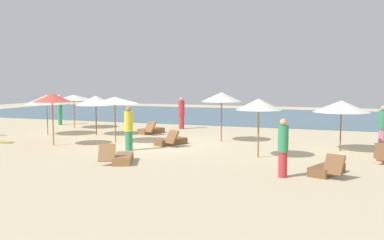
{
  "coord_description": "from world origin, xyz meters",
  "views": [
    {
      "loc": [
        8.37,
        -17.9,
        2.97
      ],
      "look_at": [
        1.25,
        1.11,
        1.1
      ],
      "focal_mm": 42.12,
      "sensor_mm": 36.0,
      "label": 1
    }
  ],
  "objects_px": {
    "person_4": "(181,113)",
    "person_5": "(283,147)",
    "umbrella_5": "(96,100)",
    "person_2": "(60,109)",
    "lounger_2": "(122,158)",
    "person_1": "(129,128)",
    "umbrella_2": "(341,106)",
    "lounger_1": "(171,141)",
    "umbrella_1": "(115,100)",
    "lounger_6": "(151,130)",
    "umbrella_0": "(222,97)",
    "umbrella_7": "(52,98)",
    "person_3": "(383,126)",
    "umbrella_4": "(259,104)",
    "umbrella_3": "(47,100)",
    "lounger_0": "(328,169)",
    "umbrella_6": "(74,97)"
  },
  "relations": [
    {
      "from": "person_4",
      "to": "person_5",
      "type": "bearing_deg",
      "value": -55.13
    },
    {
      "from": "umbrella_5",
      "to": "person_2",
      "type": "height_order",
      "value": "umbrella_5"
    },
    {
      "from": "lounger_2",
      "to": "person_1",
      "type": "relative_size",
      "value": 0.95
    },
    {
      "from": "umbrella_2",
      "to": "lounger_1",
      "type": "bearing_deg",
      "value": -173.14
    },
    {
      "from": "lounger_2",
      "to": "lounger_1",
      "type": "bearing_deg",
      "value": 90.8
    },
    {
      "from": "person_2",
      "to": "person_4",
      "type": "bearing_deg",
      "value": 3.75
    },
    {
      "from": "umbrella_1",
      "to": "lounger_6",
      "type": "xyz_separation_m",
      "value": [
        0.07,
        3.66,
        -1.8
      ]
    },
    {
      "from": "umbrella_0",
      "to": "person_4",
      "type": "xyz_separation_m",
      "value": [
        -3.77,
        4.31,
        -1.16
      ]
    },
    {
      "from": "umbrella_7",
      "to": "lounger_6",
      "type": "bearing_deg",
      "value": 67.95
    },
    {
      "from": "umbrella_1",
      "to": "umbrella_2",
      "type": "bearing_deg",
      "value": 6.18
    },
    {
      "from": "umbrella_0",
      "to": "person_1",
      "type": "relative_size",
      "value": 1.27
    },
    {
      "from": "person_1",
      "to": "person_3",
      "type": "relative_size",
      "value": 1.01
    },
    {
      "from": "umbrella_4",
      "to": "person_5",
      "type": "bearing_deg",
      "value": -65.48
    },
    {
      "from": "umbrella_0",
      "to": "umbrella_3",
      "type": "relative_size",
      "value": 1.03
    },
    {
      "from": "person_5",
      "to": "lounger_1",
      "type": "bearing_deg",
      "value": 139.47
    },
    {
      "from": "person_1",
      "to": "person_5",
      "type": "xyz_separation_m",
      "value": [
        6.81,
        -2.91,
        -0.02
      ]
    },
    {
      "from": "umbrella_2",
      "to": "person_1",
      "type": "height_order",
      "value": "umbrella_2"
    },
    {
      "from": "umbrella_0",
      "to": "person_3",
      "type": "bearing_deg",
      "value": 6.17
    },
    {
      "from": "lounger_2",
      "to": "person_5",
      "type": "height_order",
      "value": "person_5"
    },
    {
      "from": "umbrella_1",
      "to": "umbrella_2",
      "type": "height_order",
      "value": "umbrella_1"
    },
    {
      "from": "person_2",
      "to": "lounger_2",
      "type": "bearing_deg",
      "value": -44.9
    },
    {
      "from": "umbrella_2",
      "to": "umbrella_4",
      "type": "bearing_deg",
      "value": -136.57
    },
    {
      "from": "umbrella_3",
      "to": "person_2",
      "type": "relative_size",
      "value": 1.16
    },
    {
      "from": "umbrella_4",
      "to": "lounger_0",
      "type": "xyz_separation_m",
      "value": [
        2.67,
        -2.28,
        -1.84
      ]
    },
    {
      "from": "umbrella_1",
      "to": "lounger_2",
      "type": "relative_size",
      "value": 1.24
    },
    {
      "from": "umbrella_1",
      "to": "person_4",
      "type": "xyz_separation_m",
      "value": [
        0.75,
        6.41,
        -1.03
      ]
    },
    {
      "from": "umbrella_6",
      "to": "person_3",
      "type": "height_order",
      "value": "umbrella_6"
    },
    {
      "from": "umbrella_2",
      "to": "lounger_2",
      "type": "relative_size",
      "value": 1.3
    },
    {
      "from": "umbrella_3",
      "to": "person_2",
      "type": "distance_m",
      "value": 5.3
    },
    {
      "from": "umbrella_3",
      "to": "person_4",
      "type": "height_order",
      "value": "umbrella_3"
    },
    {
      "from": "umbrella_3",
      "to": "person_1",
      "type": "height_order",
      "value": "umbrella_3"
    },
    {
      "from": "umbrella_4",
      "to": "person_1",
      "type": "bearing_deg",
      "value": -177.74
    },
    {
      "from": "umbrella_2",
      "to": "umbrella_5",
      "type": "bearing_deg",
      "value": 174.98
    },
    {
      "from": "umbrella_4",
      "to": "person_2",
      "type": "relative_size",
      "value": 1.14
    },
    {
      "from": "umbrella_5",
      "to": "lounger_0",
      "type": "height_order",
      "value": "umbrella_5"
    },
    {
      "from": "umbrella_6",
      "to": "person_1",
      "type": "distance_m",
      "value": 9.6
    },
    {
      "from": "person_1",
      "to": "umbrella_6",
      "type": "bearing_deg",
      "value": 138.36
    },
    {
      "from": "person_5",
      "to": "umbrella_3",
      "type": "bearing_deg",
      "value": 155.64
    },
    {
      "from": "person_4",
      "to": "person_5",
      "type": "xyz_separation_m",
      "value": [
        7.76,
        -11.14,
        -0.03
      ]
    },
    {
      "from": "person_1",
      "to": "person_4",
      "type": "relative_size",
      "value": 0.98
    },
    {
      "from": "lounger_6",
      "to": "umbrella_6",
      "type": "bearing_deg",
      "value": 171.04
    },
    {
      "from": "lounger_0",
      "to": "lounger_1",
      "type": "height_order",
      "value": "lounger_0"
    },
    {
      "from": "umbrella_6",
      "to": "person_4",
      "type": "height_order",
      "value": "umbrella_6"
    },
    {
      "from": "lounger_1",
      "to": "person_4",
      "type": "bearing_deg",
      "value": 107.72
    },
    {
      "from": "umbrella_3",
      "to": "umbrella_4",
      "type": "bearing_deg",
      "value": -13.8
    },
    {
      "from": "umbrella_7",
      "to": "person_5",
      "type": "height_order",
      "value": "umbrella_7"
    },
    {
      "from": "lounger_6",
      "to": "lounger_2",
      "type": "bearing_deg",
      "value": -71.3
    },
    {
      "from": "umbrella_6",
      "to": "lounger_6",
      "type": "relative_size",
      "value": 1.27
    },
    {
      "from": "umbrella_2",
      "to": "umbrella_3",
      "type": "relative_size",
      "value": 1.01
    },
    {
      "from": "umbrella_1",
      "to": "lounger_6",
      "type": "bearing_deg",
      "value": 88.86
    }
  ]
}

